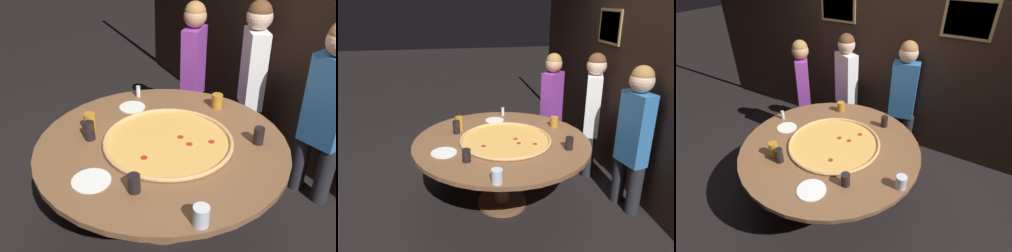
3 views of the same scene
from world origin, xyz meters
TOP-DOWN VIEW (x-y plane):
  - ground_plane at (0.00, 0.00)m, footprint 24.00×24.00m
  - back_wall at (0.00, 1.47)m, footprint 6.40×0.08m
  - dining_table at (0.00, 0.00)m, footprint 1.75×1.75m
  - giant_pizza at (0.02, 0.04)m, footprint 0.91×0.91m
  - drink_cup_far_right at (-0.26, -0.43)m, footprint 0.07×0.07m
  - drink_cup_by_shaker at (-0.26, 0.63)m, footprint 0.09×0.09m
  - drink_cup_far_left at (0.31, 0.59)m, footprint 0.07×0.07m
  - drink_cup_near_right at (0.40, -0.37)m, footprint 0.08×0.08m
  - drink_cup_near_left at (0.79, -0.17)m, footprint 0.09×0.09m
  - drink_cup_beside_pizza at (-0.36, -0.40)m, footprint 0.08×0.08m
  - white_plate_far_back at (0.20, -0.57)m, footprint 0.24×0.24m
  - white_plate_left_side at (-0.57, 0.01)m, footprint 0.21×0.21m
  - condiment_shaker at (-0.74, 0.13)m, footprint 0.04×0.04m
  - diner_side_left at (0.27, 1.26)m, footprint 0.39×0.23m
  - diner_side_right at (-0.52, 1.18)m, footprint 0.39×0.28m
  - diner_centre_back at (-0.99, 0.83)m, footprint 0.33×0.36m

SIDE VIEW (x-z plane):
  - ground_plane at x=0.00m, z-range 0.00..0.00m
  - dining_table at x=0.00m, z-range 0.26..1.00m
  - white_plate_far_back at x=0.20m, z-range 0.74..0.75m
  - white_plate_left_side at x=-0.57m, z-range 0.74..0.75m
  - giant_pizza at x=0.02m, z-range 0.74..0.77m
  - condiment_shaker at x=-0.74m, z-range 0.74..0.84m
  - drink_cup_near_right at x=0.40m, z-range 0.74..0.85m
  - drink_cup_near_left at x=0.79m, z-range 0.74..0.85m
  - drink_cup_by_shaker at x=-0.26m, z-range 0.74..0.85m
  - drink_cup_far_left at x=0.31m, z-range 0.74..0.86m
  - drink_cup_far_right at x=-0.26m, z-range 0.74..0.88m
  - diner_centre_back at x=-0.99m, z-range 0.10..1.52m
  - drink_cup_beside_pizza at x=-0.36m, z-range 0.74..0.89m
  - diner_side_right at x=-0.52m, z-range 0.10..1.59m
  - diner_side_left at x=0.27m, z-range 0.10..1.60m
  - back_wall at x=0.00m, z-range 0.00..2.60m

